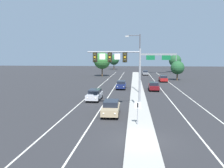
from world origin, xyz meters
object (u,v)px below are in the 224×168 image
overhead_signal_mast (121,64)px  highway_sign_gantry (158,57)px  car_oncoming_navy (121,85)px  car_receding_grey (145,73)px  median_sign_post (138,110)px  tree_far_left_a (114,60)px  tree_far_right_b (177,68)px  car_receding_red (163,79)px  street_lamp_median (138,60)px  car_oncoming_tan (111,108)px  tree_far_left_b (102,61)px  tree_far_right_c (175,61)px  car_receding_darkred (154,86)px  car_oncoming_silver (95,95)px

overhead_signal_mast → highway_sign_gantry: highway_sign_gantry is taller
car_oncoming_navy → car_receding_grey: bearing=79.3°
median_sign_post → highway_sign_gantry: bearing=82.6°
tree_far_left_a → highway_sign_gantry: bearing=-52.3°
tree_far_right_b → car_receding_red: bearing=-136.4°
street_lamp_median → highway_sign_gantry: bearing=80.0°
tree_far_left_a → car_oncoming_tan: bearing=-85.1°
tree_far_left_b → car_oncoming_navy: bearing=-74.2°
tree_far_left_a → tree_far_right_c: bearing=-30.5°
tree_far_left_a → tree_far_right_c: 30.54m
overhead_signal_mast → highway_sign_gantry: (10.38, 58.11, 0.70)m
car_oncoming_navy → tree_far_right_b: tree_far_right_b is taller
median_sign_post → car_oncoming_tan: size_ratio=0.49×
median_sign_post → street_lamp_median: size_ratio=0.22×
street_lamp_median → car_receding_darkred: bearing=50.2°
car_oncoming_tan → tree_far_right_c: tree_far_right_c is taller
street_lamp_median → car_oncoming_navy: 7.77m
median_sign_post → tree_far_right_b: bearing=74.9°
street_lamp_median → car_oncoming_tan: street_lamp_median is taller
highway_sign_gantry → car_receding_darkred: bearing=-96.9°
car_receding_red → tree_far_left_a: tree_far_left_a is taller
car_receding_red → car_oncoming_tan: bearing=-106.3°
car_receding_red → tree_far_left_a: 54.66m
car_oncoming_navy → tree_far_right_c: (18.98, 49.69, 3.79)m
car_oncoming_silver → car_receding_grey: same height
car_oncoming_navy → tree_far_left_a: bearing=96.4°
median_sign_post → tree_far_right_c: bearing=77.7°
median_sign_post → highway_sign_gantry: (8.46, 64.90, 4.58)m
overhead_signal_mast → street_lamp_median: street_lamp_median is taller
car_receding_red → car_receding_grey: bearing=100.1°
tree_far_right_c → highway_sign_gantry: bearing=-131.4°
median_sign_post → car_oncoming_tan: (-2.85, 3.81, -0.77)m
car_oncoming_navy → tree_far_right_c: bearing=69.1°
highway_sign_gantry → car_receding_red: bearing=-93.1°
street_lamp_median → tree_far_left_b: 34.00m
car_receding_darkred → car_receding_grey: (0.05, 34.75, 0.00)m
car_oncoming_silver → car_oncoming_navy: 12.41m
tree_far_right_c → car_oncoming_tan: bearing=-105.2°
tree_far_left_b → car_oncoming_silver: bearing=-83.5°
car_receding_red → tree_far_right_b: (4.18, 3.98, 2.57)m
street_lamp_median → tree_far_left_b: bearing=108.7°
car_oncoming_navy → car_oncoming_tan: bearing=-89.9°
car_oncoming_silver → overhead_signal_mast: bearing=-50.6°
car_receding_red → median_sign_post: bearing=-100.6°
car_receding_darkred → car_receding_red: (3.60, 14.84, 0.00)m
car_receding_red → highway_sign_gantry: bearing=86.9°
overhead_signal_mast → tree_far_left_a: overhead_signal_mast is taller
overhead_signal_mast → tree_far_right_b: overhead_signal_mast is taller
car_oncoming_navy → tree_far_right_c: 53.32m
tree_far_right_b → highway_sign_gantry: bearing=96.5°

